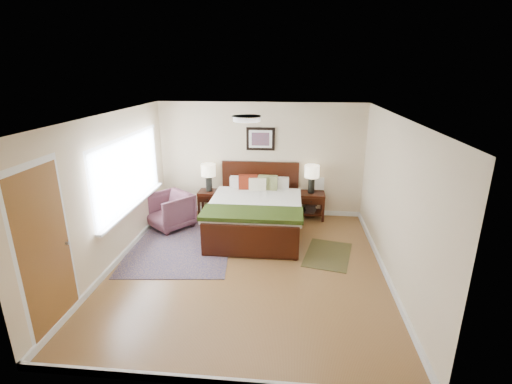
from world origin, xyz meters
TOP-DOWN VIEW (x-y plane):
  - floor at (0.00, 0.00)m, footprint 5.00×5.00m
  - back_wall at (0.00, 2.50)m, footprint 4.50×0.04m
  - front_wall at (0.00, -2.50)m, footprint 4.50×0.04m
  - left_wall at (-2.25, 0.00)m, footprint 0.04×5.00m
  - right_wall at (2.25, 0.00)m, footprint 0.04×5.00m
  - ceiling at (0.00, 0.00)m, footprint 4.50×5.00m
  - window at (-2.20, 0.70)m, footprint 0.11×2.72m
  - door at (-2.23, -1.75)m, footprint 0.06×1.00m
  - ceil_fixture at (0.00, 0.00)m, footprint 0.44×0.44m
  - bed at (-0.00, 1.41)m, footprint 1.83×2.22m
  - wall_art at (-0.00, 2.47)m, footprint 0.62×0.05m
  - nightstand_left at (-1.13, 2.25)m, footprint 0.47×0.43m
  - nightstand_right at (1.12, 2.26)m, footprint 0.60×0.45m
  - lamp_left at (-1.13, 2.27)m, footprint 0.31×0.31m
  - lamp_right at (1.12, 2.27)m, footprint 0.31×0.31m
  - armchair at (-1.80, 1.48)m, footprint 1.12×1.13m
  - rug_persian at (-1.35, 0.75)m, footprint 2.07×2.74m
  - rug_navy at (1.38, 0.55)m, footprint 0.99×1.27m

SIDE VIEW (x-z plane):
  - floor at x=0.00m, z-range 0.00..0.00m
  - rug_persian at x=-1.35m, z-range 0.00..0.01m
  - rug_navy at x=1.38m, z-range 0.00..0.01m
  - nightstand_right at x=1.12m, z-range 0.06..0.66m
  - armchair at x=-1.80m, z-range 0.00..0.74m
  - nightstand_left at x=-1.13m, z-range 0.16..0.72m
  - bed at x=0.00m, z-range -0.05..1.15m
  - lamp_left at x=-1.13m, z-range 0.68..1.29m
  - lamp_right at x=1.12m, z-range 0.71..1.32m
  - door at x=-2.23m, z-range -0.02..2.16m
  - back_wall at x=0.00m, z-range 0.00..2.50m
  - front_wall at x=0.00m, z-range 0.00..2.50m
  - left_wall at x=-2.25m, z-range 0.00..2.50m
  - right_wall at x=2.25m, z-range 0.00..2.50m
  - window at x=-2.20m, z-range 0.72..2.04m
  - wall_art at x=0.00m, z-range 1.47..1.97m
  - ceil_fixture at x=0.00m, z-range 2.43..2.50m
  - ceiling at x=0.00m, z-range 2.49..2.51m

